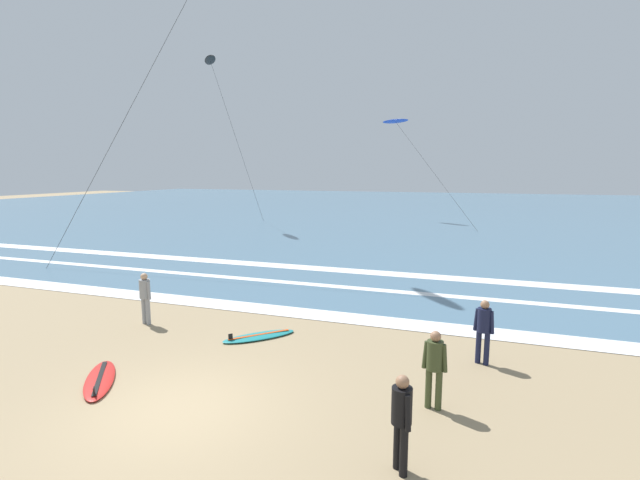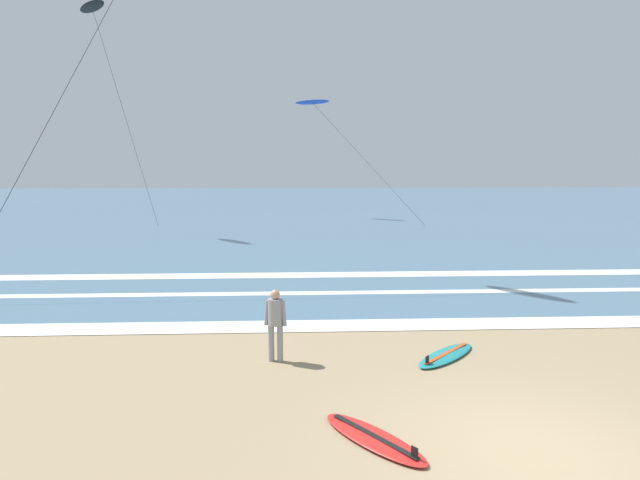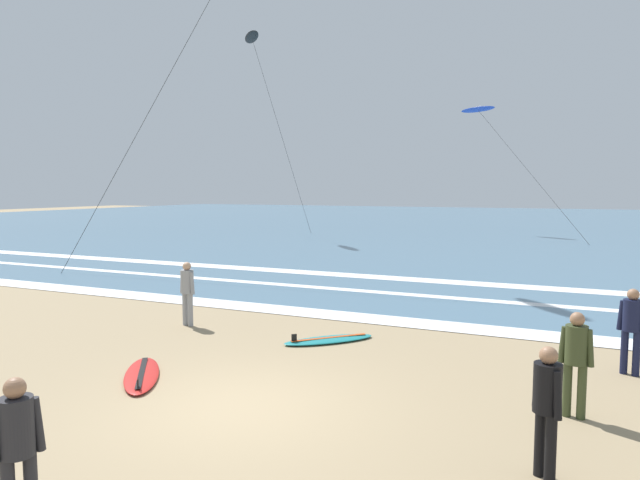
{
  "view_description": "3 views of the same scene",
  "coord_description": "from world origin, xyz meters",
  "px_view_note": "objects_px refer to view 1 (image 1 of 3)",
  "views": [
    {
      "loc": [
        5.36,
        -6.94,
        4.65
      ],
      "look_at": [
        -0.64,
        10.57,
        1.83
      ],
      "focal_mm": 25.4,
      "sensor_mm": 36.0,
      "label": 1
    },
    {
      "loc": [
        -3.58,
        -7.3,
        4.25
      ],
      "look_at": [
        -2.87,
        8.1,
        2.1
      ],
      "focal_mm": 30.04,
      "sensor_mm": 36.0,
      "label": 2
    },
    {
      "loc": [
        4.64,
        -7.32,
        3.41
      ],
      "look_at": [
        -2.36,
        8.34,
        1.85
      ],
      "focal_mm": 31.74,
      "sensor_mm": 36.0,
      "label": 3
    }
  ],
  "objects_px": {
    "surfer_left_far": "(402,415)",
    "surfer_foreground_main": "(435,363)",
    "kite_blue_low_near": "(396,122)",
    "kite_black_mid_center": "(210,61)",
    "surfer_background_far": "(484,326)",
    "surfboard_foreground_flat": "(259,336)",
    "surfboard_near_water": "(100,380)",
    "surfer_right_near": "(145,294)"
  },
  "relations": [
    {
      "from": "surfer_left_far",
      "to": "surfer_foreground_main",
      "type": "relative_size",
      "value": 1.0
    },
    {
      "from": "surfer_left_far",
      "to": "surfboard_near_water",
      "type": "bearing_deg",
      "value": 172.49
    },
    {
      "from": "surfer_left_far",
      "to": "surfer_right_near",
      "type": "xyz_separation_m",
      "value": [
        -8.48,
        4.42,
        0.0
      ]
    },
    {
      "from": "kite_blue_low_near",
      "to": "kite_black_mid_center",
      "type": "relative_size",
      "value": 0.69
    },
    {
      "from": "surfboard_near_water",
      "to": "kite_blue_low_near",
      "type": "distance_m",
      "value": 37.74
    },
    {
      "from": "surfer_right_near",
      "to": "kite_blue_low_near",
      "type": "height_order",
      "value": "kite_blue_low_near"
    },
    {
      "from": "surfer_left_far",
      "to": "surfboard_foreground_flat",
      "type": "xyz_separation_m",
      "value": [
        -4.68,
        4.48,
        -0.91
      ]
    },
    {
      "from": "surfboard_foreground_flat",
      "to": "surfboard_near_water",
      "type": "xyz_separation_m",
      "value": [
        -2.16,
        -3.58,
        0.0
      ]
    },
    {
      "from": "surfer_right_near",
      "to": "kite_black_mid_center",
      "type": "relative_size",
      "value": 0.12
    },
    {
      "from": "surfer_foreground_main",
      "to": "surfboard_foreground_flat",
      "type": "xyz_separation_m",
      "value": [
        -4.99,
        2.36,
        -0.91
      ]
    },
    {
      "from": "surfboard_foreground_flat",
      "to": "surfboard_near_water",
      "type": "relative_size",
      "value": 0.94
    },
    {
      "from": "surfer_background_far",
      "to": "surfboard_near_water",
      "type": "bearing_deg",
      "value": -155.01
    },
    {
      "from": "surfer_right_near",
      "to": "kite_black_mid_center",
      "type": "height_order",
      "value": "kite_black_mid_center"
    },
    {
      "from": "surfer_foreground_main",
      "to": "surfboard_foreground_flat",
      "type": "bearing_deg",
      "value": 154.71
    },
    {
      "from": "surfer_left_far",
      "to": "kite_black_mid_center",
      "type": "relative_size",
      "value": 0.12
    },
    {
      "from": "surfboard_foreground_flat",
      "to": "kite_blue_low_near",
      "type": "relative_size",
      "value": 0.2
    },
    {
      "from": "surfboard_foreground_flat",
      "to": "kite_black_mid_center",
      "type": "relative_size",
      "value": 0.14
    },
    {
      "from": "surfer_left_far",
      "to": "surfer_foreground_main",
      "type": "bearing_deg",
      "value": 81.56
    },
    {
      "from": "kite_blue_low_near",
      "to": "surfer_left_far",
      "type": "bearing_deg",
      "value": -80.04
    },
    {
      "from": "surfer_foreground_main",
      "to": "kite_black_mid_center",
      "type": "xyz_separation_m",
      "value": [
        -20.32,
        24.91,
        12.54
      ]
    },
    {
      "from": "surfer_left_far",
      "to": "surfer_background_far",
      "type": "relative_size",
      "value": 1.0
    },
    {
      "from": "surfer_left_far",
      "to": "kite_black_mid_center",
      "type": "xyz_separation_m",
      "value": [
        -20.01,
        27.04,
        12.54
      ]
    },
    {
      "from": "surfboard_near_water",
      "to": "kite_black_mid_center",
      "type": "height_order",
      "value": "kite_black_mid_center"
    },
    {
      "from": "surfer_left_far",
      "to": "kite_blue_low_near",
      "type": "height_order",
      "value": "kite_blue_low_near"
    },
    {
      "from": "kite_black_mid_center",
      "to": "surfboard_foreground_flat",
      "type": "bearing_deg",
      "value": -55.8
    },
    {
      "from": "surfer_left_far",
      "to": "surfer_background_far",
      "type": "bearing_deg",
      "value": 74.96
    },
    {
      "from": "surfer_right_near",
      "to": "surfer_background_far",
      "type": "bearing_deg",
      "value": 1.49
    },
    {
      "from": "surfer_background_far",
      "to": "kite_black_mid_center",
      "type": "relative_size",
      "value": 0.12
    },
    {
      "from": "surfer_left_far",
      "to": "kite_black_mid_center",
      "type": "bearing_deg",
      "value": 126.5
    },
    {
      "from": "surfer_right_near",
      "to": "surfboard_foreground_flat",
      "type": "bearing_deg",
      "value": 1.0
    },
    {
      "from": "kite_blue_low_near",
      "to": "surfer_right_near",
      "type": "bearing_deg",
      "value": -93.28
    },
    {
      "from": "surfer_left_far",
      "to": "kite_blue_low_near",
      "type": "bearing_deg",
      "value": 99.96
    },
    {
      "from": "surfer_background_far",
      "to": "surfboard_foreground_flat",
      "type": "bearing_deg",
      "value": -178.19
    },
    {
      "from": "surfboard_near_water",
      "to": "surfer_background_far",
      "type": "bearing_deg",
      "value": 24.99
    },
    {
      "from": "surfer_background_far",
      "to": "kite_blue_low_near",
      "type": "distance_m",
      "value": 34.75
    },
    {
      "from": "surfer_background_far",
      "to": "kite_black_mid_center",
      "type": "bearing_deg",
      "value": 133.55
    },
    {
      "from": "surfer_foreground_main",
      "to": "surfboard_foreground_flat",
      "type": "relative_size",
      "value": 0.84
    },
    {
      "from": "surfer_background_far",
      "to": "surfboard_foreground_flat",
      "type": "relative_size",
      "value": 0.84
    },
    {
      "from": "surfboard_near_water",
      "to": "kite_black_mid_center",
      "type": "xyz_separation_m",
      "value": [
        -13.17,
        26.14,
        13.45
      ]
    },
    {
      "from": "surfer_left_far",
      "to": "surfer_right_near",
      "type": "relative_size",
      "value": 1.0
    },
    {
      "from": "surfer_left_far",
      "to": "surfboard_foreground_flat",
      "type": "height_order",
      "value": "surfer_left_far"
    },
    {
      "from": "surfer_background_far",
      "to": "surfboard_foreground_flat",
      "type": "xyz_separation_m",
      "value": [
        -5.93,
        -0.19,
        -0.91
      ]
    }
  ]
}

